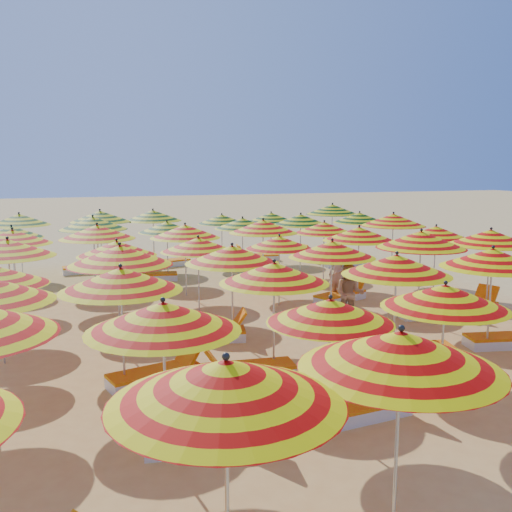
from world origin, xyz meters
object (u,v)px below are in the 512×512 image
at_px(umbrella_28, 359,234).
at_px(lounger_11, 474,309).
at_px(lounger_13, 341,296).
at_px(lounger_16, 88,269).
at_px(umbrella_9, 445,296).
at_px(umbrella_45, 222,219).
at_px(umbrella_29, 436,232).
at_px(lounger_8, 507,340).
at_px(umbrella_13, 121,279).
at_px(umbrella_36, 12,232).
at_px(umbrella_41, 359,218).
at_px(beachgoer_a, 338,275).
at_px(umbrella_25, 117,248).
at_px(umbrella_33, 263,227).
at_px(umbrella_37, 93,223).
at_px(umbrella_20, 232,254).
at_px(umbrella_47, 332,209).
at_px(umbrella_26, 198,245).
at_px(umbrella_46, 271,217).
at_px(umbrella_8, 330,311).
at_px(umbrella_42, 19,220).
at_px(lounger_2, 209,437).
at_px(umbrella_39, 243,223).
at_px(umbrella_19, 120,255).
at_px(umbrella_43, 100,216).
at_px(lounger_17, 167,263).
at_px(umbrella_1, 226,382).
at_px(umbrella_15, 397,265).
at_px(lounger_9, 210,334).
at_px(umbrella_16, 493,258).
at_px(umbrella_23, 491,237).
at_px(umbrella_32, 185,231).
at_px(umbrella_7, 163,317).
at_px(umbrella_27, 279,242).
at_px(umbrella_31, 97,232).
at_px(umbrella_34, 324,228).
at_px(lounger_3, 361,408).
at_px(umbrella_35, 393,220).
at_px(umbrella_30, 13,237).
at_px(lounger_19, 320,256).
at_px(lounger_15, 343,262).
at_px(umbrella_21, 332,249).
at_px(lounger_18, 257,257).
at_px(umbrella_2, 401,350).
at_px(umbrella_40, 301,220).
at_px(lounger_7, 409,350).
at_px(beachgoer_b, 349,294).
at_px(umbrella_14, 274,273).
at_px(lounger_14, 151,276).

height_order(umbrella_28, lounger_11, umbrella_28).
xyz_separation_m(lounger_13, lounger_16, (-6.81, 6.98, 0.00)).
distance_m(umbrella_9, umbrella_45, 14.40).
xyz_separation_m(umbrella_29, lounger_8, (-1.76, -5.08, -1.74)).
distance_m(umbrella_9, umbrella_13, 5.41).
height_order(umbrella_36, umbrella_41, umbrella_41).
bearing_deg(beachgoer_a, umbrella_25, -129.67).
xyz_separation_m(umbrella_33, umbrella_37, (-5.01, 2.47, 0.03)).
distance_m(umbrella_20, umbrella_47, 12.15).
relative_size(umbrella_26, umbrella_47, 0.89).
height_order(umbrella_29, umbrella_46, umbrella_29).
bearing_deg(umbrella_8, umbrella_42, 109.75).
bearing_deg(umbrella_36, umbrella_25, -60.73).
bearing_deg(lounger_2, umbrella_39, 77.89).
xyz_separation_m(umbrella_19, lounger_2, (0.70, -4.77, -1.91)).
height_order(umbrella_43, lounger_17, umbrella_43).
bearing_deg(umbrella_28, umbrella_1, -124.47).
xyz_separation_m(umbrella_15, lounger_9, (-3.13, 2.64, -1.85)).
xyz_separation_m(umbrella_15, umbrella_16, (2.35, 0.04, 0.00)).
bearing_deg(umbrella_23, umbrella_32, 148.40).
height_order(umbrella_16, lounger_17, umbrella_16).
bearing_deg(umbrella_39, umbrella_16, -75.92).
height_order(umbrella_16, lounger_11, umbrella_16).
height_order(umbrella_7, umbrella_25, umbrella_7).
distance_m(umbrella_27, umbrella_31, 5.27).
distance_m(umbrella_34, lounger_3, 10.40).
height_order(umbrella_35, beachgoer_a, umbrella_35).
relative_size(umbrella_27, umbrella_31, 0.84).
bearing_deg(umbrella_26, lounger_3, -82.24).
distance_m(umbrella_25, lounger_11, 9.50).
distance_m(umbrella_30, lounger_3, 11.17).
xyz_separation_m(lounger_19, beachgoer_a, (-2.69, -6.90, 0.62)).
height_order(umbrella_19, lounger_3, umbrella_19).
distance_m(umbrella_30, lounger_15, 12.14).
distance_m(umbrella_21, umbrella_45, 9.63).
height_order(umbrella_1, umbrella_13, umbrella_1).
xyz_separation_m(umbrella_30, lounger_18, (8.90, 5.19, -1.82)).
bearing_deg(lounger_11, lounger_19, 66.28).
bearing_deg(umbrella_2, umbrella_23, 44.31).
bearing_deg(umbrella_25, umbrella_35, 14.44).
bearing_deg(umbrella_40, lounger_3, -108.69).
relative_size(umbrella_36, umbrella_40, 0.89).
relative_size(umbrella_25, lounger_18, 1.25).
relative_size(umbrella_33, lounger_7, 1.33).
bearing_deg(umbrella_13, umbrella_16, -2.50).
distance_m(umbrella_19, lounger_8, 8.59).
distance_m(umbrella_26, umbrella_32, 2.21).
distance_m(lounger_17, beachgoer_b, 10.03).
distance_m(umbrella_14, lounger_16, 12.25).
height_order(umbrella_46, lounger_14, umbrella_46).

